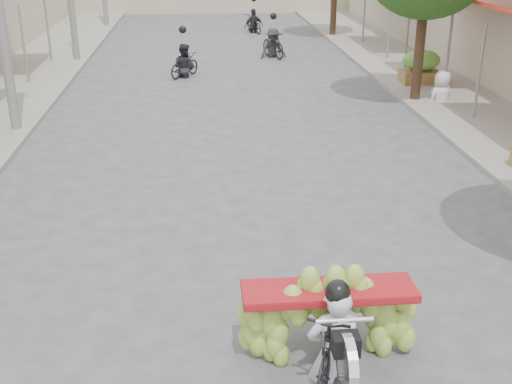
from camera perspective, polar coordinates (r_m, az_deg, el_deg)
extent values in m
cube|color=gray|center=(20.88, 17.25, 8.56)|extent=(4.00, 60.00, 0.12)
cylinder|color=slate|center=(19.67, -21.57, 10.83)|extent=(0.08, 0.08, 2.55)
cylinder|color=slate|center=(21.95, -19.94, 12.13)|extent=(0.08, 0.08, 2.55)
cylinder|color=slate|center=(25.42, -18.02, 13.63)|extent=(0.08, 0.08, 2.55)
cylinder|color=slate|center=(17.57, 19.24, 9.90)|extent=(0.08, 0.08, 2.55)
cylinder|color=slate|center=(19.56, 16.69, 11.39)|extent=(0.08, 0.08, 2.55)
cylinder|color=slate|center=(23.09, 13.30, 13.31)|extent=(0.08, 0.08, 2.55)
cylinder|color=slate|center=(25.16, 11.75, 14.16)|extent=(0.08, 0.08, 2.55)
cylinder|color=slate|center=(28.79, 9.59, 15.32)|extent=(0.08, 0.08, 2.55)
cylinder|color=#3A2719|center=(19.10, 14.34, 12.38)|extent=(0.28, 0.28, 3.20)
cylinder|color=#3A2719|center=(30.59, 6.94, 16.49)|extent=(0.28, 0.28, 3.20)
cube|color=brown|center=(21.45, 14.36, 10.07)|extent=(1.20, 0.80, 0.50)
ellipsoid|color=#61A03C|center=(21.33, 14.51, 11.59)|extent=(1.20, 0.88, 0.66)
imported|color=black|center=(7.42, 6.90, -12.75)|extent=(1.07, 1.71, 0.98)
cylinder|color=silver|center=(6.83, 8.08, -14.96)|extent=(0.10, 0.66, 0.66)
cube|color=black|center=(6.80, 7.97, -13.25)|extent=(0.28, 0.22, 0.22)
cylinder|color=silver|center=(6.76, 7.89, -11.24)|extent=(0.60, 0.05, 0.05)
cube|color=maroon|center=(7.49, 6.50, -8.76)|extent=(2.00, 0.55, 0.10)
imported|color=silver|center=(7.01, 7.24, -8.49)|extent=(0.62, 0.46, 1.72)
sphere|color=black|center=(6.60, 7.64, -2.44)|extent=(0.28, 0.28, 0.28)
imported|color=silver|center=(19.27, 16.34, 10.29)|extent=(0.94, 0.73, 1.67)
imported|color=black|center=(22.28, -6.41, 11.15)|extent=(1.24, 1.47, 0.80)
imported|color=#24232A|center=(22.15, -6.49, 12.99)|extent=(0.93, 0.85, 1.65)
sphere|color=black|center=(22.08, -6.54, 14.15)|extent=(0.26, 0.26, 0.26)
imported|color=black|center=(25.51, 1.53, 12.98)|extent=(1.09, 1.80, 1.03)
imported|color=#24232A|center=(25.41, 1.55, 14.34)|extent=(1.18, 0.89, 1.65)
sphere|color=black|center=(25.35, 1.56, 15.36)|extent=(0.26, 0.26, 0.26)
imported|color=black|center=(31.76, -0.20, 14.71)|extent=(0.99, 1.59, 0.84)
imported|color=#24232A|center=(31.67, -0.20, 15.98)|extent=(1.09, 0.82, 1.65)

